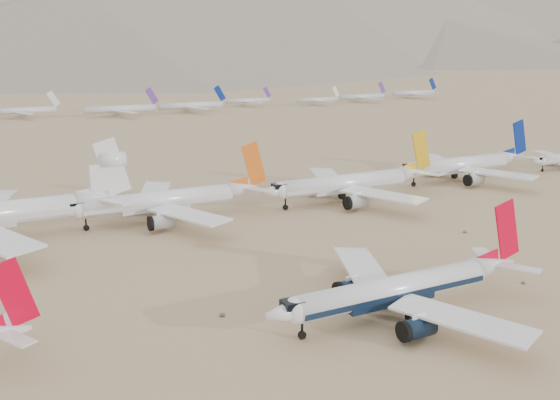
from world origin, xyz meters
name	(u,v)px	position (x,y,z in m)	size (l,w,h in m)	color
ground	(426,313)	(0.00, 0.00, 0.00)	(7000.00, 7000.00, 0.00)	#977B58
main_airliner	(404,288)	(-3.89, 1.33, 4.65)	(47.95, 46.84, 16.92)	white
row2_navy_widebody	(464,164)	(79.95, 75.48, 5.18)	(52.19, 51.03, 18.57)	white
row2_gold_tail	(351,183)	(31.40, 69.01, 5.27)	(52.97, 51.80, 18.86)	white
row2_orange_tail	(168,200)	(-20.25, 74.12, 5.14)	(51.39, 50.27, 18.33)	white
distant_storage_row	(98,109)	(14.53, 322.80, 4.41)	(584.40, 62.54, 14.91)	silver
foothills	(270,33)	(526.68, 1100.00, 67.15)	(4637.50, 1395.00, 155.00)	slate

